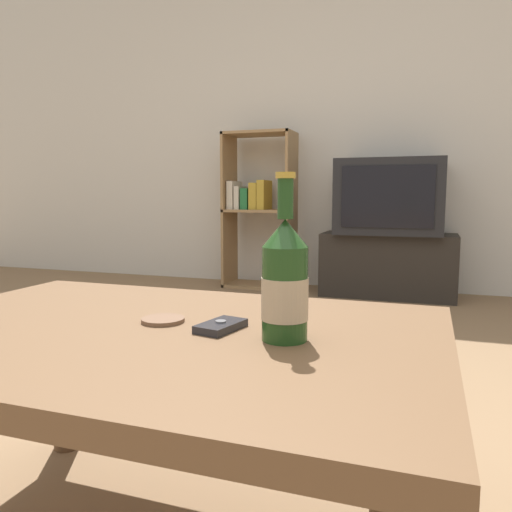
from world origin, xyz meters
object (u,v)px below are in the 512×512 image
(cell_phone, at_px, (221,326))
(television, at_px, (390,197))
(tv_stand, at_px, (388,265))
(beer_bottle, at_px, (284,282))
(bookshelf, at_px, (257,206))

(cell_phone, bearing_deg, television, 100.29)
(tv_stand, bearing_deg, beer_bottle, -89.21)
(tv_stand, relative_size, television, 1.28)
(beer_bottle, bearing_deg, television, 90.79)
(television, height_order, beer_bottle, television)
(bookshelf, height_order, cell_phone, bookshelf)
(television, distance_m, cell_phone, 2.74)
(tv_stand, relative_size, beer_bottle, 3.26)
(tv_stand, height_order, television, television)
(tv_stand, relative_size, bookshelf, 0.77)
(tv_stand, height_order, beer_bottle, beer_bottle)
(bookshelf, relative_size, beer_bottle, 4.23)
(tv_stand, xyz_separation_m, beer_bottle, (0.04, -2.76, 0.34))
(beer_bottle, height_order, cell_phone, beer_bottle)
(television, height_order, cell_phone, television)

